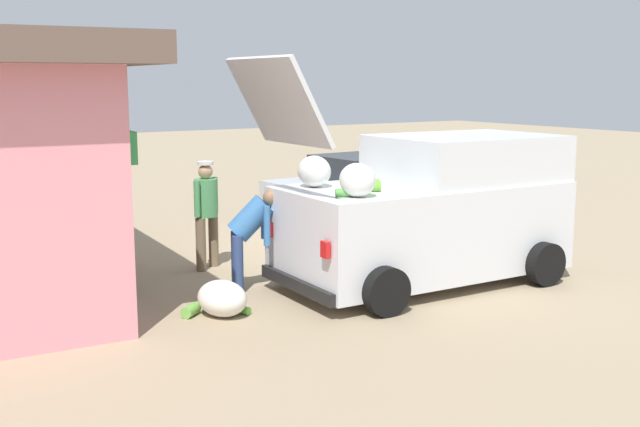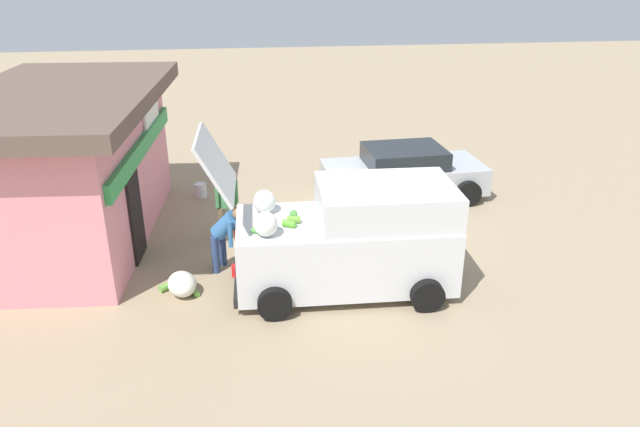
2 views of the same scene
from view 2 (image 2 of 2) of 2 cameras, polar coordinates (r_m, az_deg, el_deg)
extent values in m
plane|color=#9E896B|center=(13.92, 2.84, -1.73)|extent=(60.00, 60.00, 0.00)
cube|color=pink|center=(14.18, -22.63, 3.44)|extent=(6.26, 3.48, 3.00)
cube|color=green|center=(13.56, -16.56, 6.11)|extent=(5.77, 0.49, 0.36)
cube|color=black|center=(12.92, -17.10, 0.01)|extent=(0.90, 0.12, 2.00)
cube|color=white|center=(14.74, -15.73, 8.78)|extent=(1.50, 0.16, 0.60)
cube|color=brown|center=(13.75, -23.71, 9.98)|extent=(7.14, 4.35, 0.34)
cube|color=silver|center=(11.35, 2.33, -3.43)|extent=(1.99, 4.05, 1.24)
cube|color=silver|center=(11.09, 6.30, 1.13)|extent=(1.87, 2.53, 0.65)
cube|color=black|center=(11.40, 12.17, 1.20)|extent=(1.60, 0.12, 0.49)
cube|color=silver|center=(10.58, -9.87, 4.70)|extent=(1.71, 0.66, 1.07)
ellipsoid|color=silver|center=(10.42, -5.17, -1.01)|extent=(0.50, 0.42, 0.42)
ellipsoid|color=silver|center=(11.37, -5.30, 1.15)|extent=(0.51, 0.42, 0.42)
cylinder|color=#5DAF30|center=(10.76, -2.94, -0.97)|extent=(0.23, 0.27, 0.13)
cylinder|color=#529D43|center=(11.05, -2.56, -0.22)|extent=(0.24, 0.18, 0.15)
cylinder|color=#4E983F|center=(10.54, -5.81, -1.67)|extent=(0.22, 0.28, 0.10)
cylinder|color=#6BA337|center=(10.91, -2.50, -0.57)|extent=(0.18, 0.26, 0.14)
cube|color=black|center=(11.52, -7.89, -6.27)|extent=(1.79, 0.13, 0.16)
cube|color=red|center=(10.59, -8.21, -5.40)|extent=(0.14, 0.06, 0.20)
cube|color=red|center=(11.89, -8.01, -2.00)|extent=(0.14, 0.06, 0.20)
cylinder|color=black|center=(10.99, 10.15, -7.66)|extent=(0.24, 0.62, 0.61)
cylinder|color=black|center=(12.70, 7.75, -3.00)|extent=(0.24, 0.62, 0.61)
cylinder|color=black|center=(10.61, -4.32, -8.55)|extent=(0.24, 0.62, 0.61)
cylinder|color=black|center=(12.37, -4.64, -3.60)|extent=(0.24, 0.62, 0.61)
cube|color=#B2B7BC|center=(15.94, 7.91, 3.45)|extent=(2.02, 4.24, 0.69)
cube|color=#1E2328|center=(15.75, 8.02, 5.42)|extent=(1.68, 2.08, 0.46)
cylinder|color=black|center=(15.67, 13.87, 1.86)|extent=(0.26, 0.67, 0.66)
cylinder|color=black|center=(17.33, 11.34, 4.18)|extent=(0.26, 0.67, 0.66)
cylinder|color=black|center=(14.76, 3.80, 1.17)|extent=(0.26, 0.67, 0.66)
cylinder|color=black|center=(16.51, 2.17, 3.67)|extent=(0.26, 0.67, 0.66)
cylinder|color=#726047|center=(13.47, -9.30, -1.05)|extent=(0.15, 0.15, 0.80)
cylinder|color=#726047|center=(13.62, -8.07, -0.67)|extent=(0.15, 0.15, 0.80)
cylinder|color=#4C9959|center=(13.28, -8.86, 1.84)|extent=(0.47, 0.47, 0.57)
sphere|color=tan|center=(13.14, -8.96, 3.44)|extent=(0.22, 0.22, 0.22)
cylinder|color=silver|center=(13.10, -9.00, 3.97)|extent=(0.24, 0.24, 0.05)
cylinder|color=#4C9959|center=(13.16, -9.76, 1.65)|extent=(0.09, 0.09, 0.54)
cylinder|color=#4C9959|center=(13.38, -7.98, 2.14)|extent=(0.09, 0.09, 0.54)
cylinder|color=navy|center=(12.45, -9.24, -3.19)|extent=(0.15, 0.15, 0.79)
cylinder|color=navy|center=(12.18, -9.92, -3.88)|extent=(0.15, 0.15, 0.79)
cylinder|color=#3872B2|center=(11.98, -8.92, -1.11)|extent=(0.57, 0.72, 0.64)
sphere|color=#8C6647|center=(11.76, -7.82, -0.03)|extent=(0.21, 0.21, 0.21)
cylinder|color=#3872B2|center=(12.13, -7.60, -1.05)|extent=(0.09, 0.09, 0.53)
cylinder|color=#3872B2|center=(11.73, -8.53, -1.98)|extent=(0.09, 0.09, 0.53)
ellipsoid|color=silver|center=(11.62, -12.98, -6.54)|extent=(0.80, 0.70, 0.44)
cylinder|color=#6BB047|center=(11.91, -14.42, -6.75)|extent=(0.27, 0.29, 0.14)
cylinder|color=#6BAF30|center=(11.81, -12.45, -6.79)|extent=(0.34, 0.25, 0.15)
cylinder|color=#5E9D47|center=(11.96, -12.50, -6.47)|extent=(0.14, 0.34, 0.12)
cylinder|color=#5DA63C|center=(11.64, -11.77, -7.36)|extent=(0.25, 0.19, 0.10)
cylinder|color=silver|center=(16.13, -11.27, 2.17)|extent=(0.31, 0.31, 0.37)
camera|label=1|loc=(6.28, -67.29, -22.29)|focal=43.36mm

